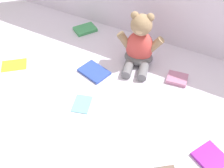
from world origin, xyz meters
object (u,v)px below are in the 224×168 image
at_px(teddy_bear, 139,46).
at_px(book_case_4, 213,160).
at_px(book_case_1, 94,72).
at_px(book_case_3, 82,104).
at_px(book_case_6, 85,29).
at_px(book_case_5, 14,65).
at_px(book_case_2, 177,79).

xyz_separation_m(teddy_bear, book_case_4, (0.45, -0.36, -0.09)).
bearing_deg(teddy_bear, book_case_4, -53.47).
distance_m(book_case_1, book_case_4, 0.64).
relative_size(book_case_3, book_case_6, 0.82).
xyz_separation_m(book_case_1, book_case_4, (0.61, -0.20, 0.00)).
relative_size(teddy_bear, book_case_4, 2.21).
relative_size(teddy_bear, book_case_5, 2.26).
bearing_deg(book_case_6, book_case_5, 103.62).
relative_size(book_case_3, book_case_4, 0.79).
bearing_deg(book_case_2, book_case_4, -152.11).
distance_m(teddy_bear, book_case_3, 0.39).
relative_size(book_case_3, book_case_5, 0.81).
xyz_separation_m(teddy_bear, book_case_2, (0.21, -0.03, -0.09)).
bearing_deg(book_case_1, book_case_2, -54.18).
bearing_deg(book_case_2, book_case_5, 102.46).
distance_m(book_case_2, book_case_6, 0.61).
xyz_separation_m(book_case_3, book_case_4, (0.55, -0.00, 0.00)).
bearing_deg(book_case_6, book_case_1, 162.22).
bearing_deg(teddy_bear, book_case_5, -164.43).
height_order(book_case_4, book_case_6, book_case_6).
bearing_deg(book_case_4, book_case_1, -78.86).
distance_m(book_case_2, book_case_4, 0.41).
bearing_deg(teddy_bear, book_case_2, -22.97).
bearing_deg(book_case_5, book_case_4, -132.79).
xyz_separation_m(book_case_1, book_case_2, (0.36, 0.14, 0.00)).
bearing_deg(book_case_3, teddy_bear, 57.79).
distance_m(teddy_bear, book_case_1, 0.25).
relative_size(book_case_1, book_case_2, 1.49).
xyz_separation_m(book_case_2, book_case_4, (0.24, -0.33, -0.00)).
relative_size(teddy_bear, book_case_1, 1.98).
xyz_separation_m(book_case_1, book_case_6, (-0.22, 0.28, 0.00)).
bearing_deg(book_case_5, book_case_6, -59.17).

